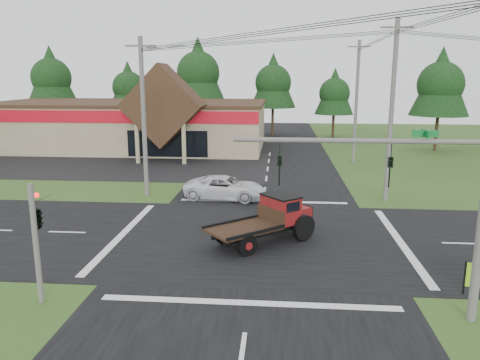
# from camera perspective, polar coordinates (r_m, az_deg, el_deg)

# --- Properties ---
(ground) EXTENTS (120.00, 120.00, 0.00)m
(ground) POSITION_cam_1_polar(r_m,az_deg,el_deg) (23.80, 2.22, -7.08)
(ground) COLOR #2D4E1C
(ground) RESTS_ON ground
(road_ns) EXTENTS (12.00, 120.00, 0.02)m
(road_ns) POSITION_cam_1_polar(r_m,az_deg,el_deg) (23.80, 2.22, -7.06)
(road_ns) COLOR black
(road_ns) RESTS_ON ground
(road_ew) EXTENTS (120.00, 12.00, 0.02)m
(road_ew) POSITION_cam_1_polar(r_m,az_deg,el_deg) (23.80, 2.22, -7.06)
(road_ew) COLOR black
(road_ew) RESTS_ON ground
(parking_apron) EXTENTS (28.00, 14.00, 0.02)m
(parking_apron) POSITION_cam_1_polar(r_m,az_deg,el_deg) (44.75, -14.81, 1.85)
(parking_apron) COLOR black
(parking_apron) RESTS_ON ground
(cvs_building) EXTENTS (30.40, 18.20, 9.19)m
(cvs_building) POSITION_cam_1_polar(r_m,az_deg,el_deg) (54.83, -12.98, 6.76)
(cvs_building) COLOR gray
(cvs_building) RESTS_ON ground
(traffic_signal_mast) EXTENTS (8.12, 0.24, 7.00)m
(traffic_signal_mast) POSITION_cam_1_polar(r_m,az_deg,el_deg) (16.07, 22.24, -1.22)
(traffic_signal_mast) COLOR #595651
(traffic_signal_mast) RESTS_ON ground
(traffic_signal_corner) EXTENTS (0.53, 2.48, 4.40)m
(traffic_signal_corner) POSITION_cam_1_polar(r_m,az_deg,el_deg) (17.87, -23.72, -3.02)
(traffic_signal_corner) COLOR #595651
(traffic_signal_corner) RESTS_ON ground
(utility_pole_nw) EXTENTS (2.00, 0.30, 10.50)m
(utility_pole_nw) POSITION_cam_1_polar(r_m,az_deg,el_deg) (31.81, -11.67, 7.59)
(utility_pole_nw) COLOR #595651
(utility_pole_nw) RESTS_ON ground
(utility_pole_ne) EXTENTS (2.00, 0.30, 11.50)m
(utility_pole_ne) POSITION_cam_1_polar(r_m,az_deg,el_deg) (31.27, 17.99, 8.08)
(utility_pole_ne) COLOR #595651
(utility_pole_ne) RESTS_ON ground
(utility_pole_n) EXTENTS (2.00, 0.30, 11.20)m
(utility_pole_n) POSITION_cam_1_polar(r_m,az_deg,el_deg) (45.01, 14.00, 9.30)
(utility_pole_n) COLOR #595651
(utility_pole_n) RESTS_ON ground
(tree_row_a) EXTENTS (6.72, 6.72, 12.12)m
(tree_row_a) POSITION_cam_1_polar(r_m,az_deg,el_deg) (69.67, -22.03, 11.69)
(tree_row_a) COLOR #332316
(tree_row_a) RESTS_ON ground
(tree_row_b) EXTENTS (5.60, 5.60, 10.10)m
(tree_row_b) POSITION_cam_1_polar(r_m,az_deg,el_deg) (67.75, -13.45, 11.11)
(tree_row_b) COLOR #332316
(tree_row_b) RESTS_ON ground
(tree_row_c) EXTENTS (7.28, 7.28, 13.13)m
(tree_row_c) POSITION_cam_1_polar(r_m,az_deg,el_deg) (64.35, -5.11, 13.13)
(tree_row_c) COLOR #332316
(tree_row_c) RESTS_ON ground
(tree_row_d) EXTENTS (6.16, 6.16, 11.11)m
(tree_row_d) POSITION_cam_1_polar(r_m,az_deg,el_deg) (64.41, 4.06, 11.96)
(tree_row_d) COLOR #332316
(tree_row_d) RESTS_ON ground
(tree_row_e) EXTENTS (5.04, 5.04, 9.09)m
(tree_row_e) POSITION_cam_1_polar(r_m,az_deg,el_deg) (62.83, 11.46, 10.50)
(tree_row_e) COLOR #332316
(tree_row_e) RESTS_ON ground
(tree_side_ne) EXTENTS (6.16, 6.16, 11.11)m
(tree_side_ne) POSITION_cam_1_polar(r_m,az_deg,el_deg) (55.10, 23.28, 10.90)
(tree_side_ne) COLOR #332316
(tree_side_ne) RESTS_ON ground
(antique_flatbed_truck) EXTENTS (5.59, 5.21, 2.32)m
(antique_flatbed_truck) POSITION_cam_1_polar(r_m,az_deg,el_deg) (22.76, 2.82, -4.95)
(antique_flatbed_truck) COLOR #630E11
(antique_flatbed_truck) RESTS_ON ground
(white_pickup) EXTENTS (5.66, 3.08, 1.50)m
(white_pickup) POSITION_cam_1_polar(r_m,az_deg,el_deg) (31.08, -1.80, -0.93)
(white_pickup) COLOR white
(white_pickup) RESTS_ON ground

